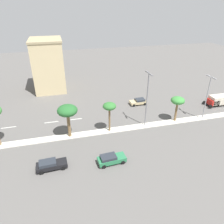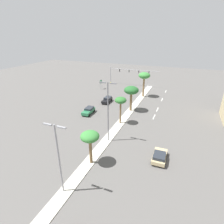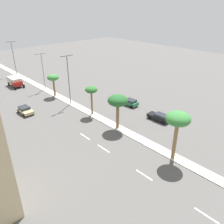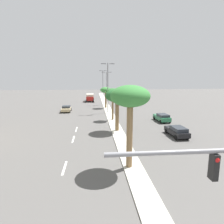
% 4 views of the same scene
% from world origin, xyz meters
% --- Properties ---
extents(ground_plane, '(160.00, 160.00, 0.00)m').
position_xyz_m(ground_plane, '(0.00, 34.94, 0.00)').
color(ground_plane, '#565451').
extents(median_curb, '(1.80, 89.86, 0.12)m').
position_xyz_m(median_curb, '(0.00, 44.93, 0.06)').
color(median_curb, beige).
rests_on(median_curb, ground).
extents(lane_stripe_center, '(0.20, 2.80, 0.01)m').
position_xyz_m(lane_stripe_center, '(-6.26, 4.00, 0.01)').
color(lane_stripe_center, silver).
rests_on(lane_stripe_center, ground).
extents(lane_stripe_far, '(0.20, 2.80, 0.01)m').
position_xyz_m(lane_stripe_far, '(-6.26, 12.72, 0.01)').
color(lane_stripe_far, silver).
rests_on(lane_stripe_far, ground).
extents(lane_stripe_inboard, '(0.20, 2.80, 0.01)m').
position_xyz_m(lane_stripe_inboard, '(-6.26, 20.98, 0.01)').
color(lane_stripe_inboard, silver).
rests_on(lane_stripe_inboard, ground).
extents(lane_stripe_trailing, '(0.20, 2.80, 0.01)m').
position_xyz_m(lane_stripe_trailing, '(-6.26, 25.84, 0.01)').
color(lane_stripe_trailing, silver).
rests_on(lane_stripe_trailing, ground).
extents(palm_tree_rear, '(3.44, 3.44, 7.39)m').
position_xyz_m(palm_tree_rear, '(-0.37, 12.24, 6.31)').
color(palm_tree_rear, olive).
rests_on(palm_tree_rear, median_curb).
extents(palm_tree_near, '(3.56, 3.56, 6.26)m').
position_xyz_m(palm_tree_near, '(-0.03, 24.29, 5.24)').
color(palm_tree_near, brown).
rests_on(palm_tree_near, median_curb).
extents(palm_tree_left, '(2.44, 2.44, 5.89)m').
position_xyz_m(palm_tree_left, '(0.04, 31.83, 5.13)').
color(palm_tree_left, brown).
rests_on(palm_tree_left, median_curb).
extents(palm_tree_center, '(2.74, 2.74, 5.31)m').
position_xyz_m(palm_tree_center, '(-0.37, 46.02, 4.51)').
color(palm_tree_center, brown).
rests_on(palm_tree_center, median_curb).
extents(street_lamp_front, '(2.90, 0.24, 10.85)m').
position_xyz_m(street_lamp_front, '(-0.29, 39.26, 6.40)').
color(street_lamp_front, slate).
rests_on(street_lamp_front, median_curb).
extents(street_lamp_trailing, '(2.90, 0.24, 9.28)m').
position_xyz_m(street_lamp_trailing, '(0.30, 52.13, 5.59)').
color(street_lamp_trailing, gray).
rests_on(street_lamp_trailing, median_curb).
extents(street_lamp_right, '(2.90, 0.24, 10.13)m').
position_xyz_m(street_lamp_right, '(0.15, 70.74, 6.03)').
color(street_lamp_right, slate).
rests_on(street_lamp_right, median_curb).
extents(sedan_tan_inboard, '(2.16, 4.02, 1.37)m').
position_xyz_m(sedan_tan_inboard, '(-9.85, 41.52, 0.74)').
color(sedan_tan_inboard, tan).
rests_on(sedan_tan_inboard, ground).
extents(sedan_green_leading, '(2.16, 4.43, 1.45)m').
position_xyz_m(sedan_green_leading, '(8.95, 29.85, 0.78)').
color(sedan_green_leading, '#287047').
rests_on(sedan_green_leading, ground).
extents(sedan_black_near, '(2.08, 4.56, 1.44)m').
position_xyz_m(sedan_black_near, '(7.92, 20.87, 0.77)').
color(sedan_black_near, black).
rests_on(sedan_black_near, ground).
extents(box_truck, '(2.60, 5.67, 2.42)m').
position_xyz_m(box_truck, '(-4.62, 59.56, 1.32)').
color(box_truck, '#B21E19').
rests_on(box_truck, ground).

